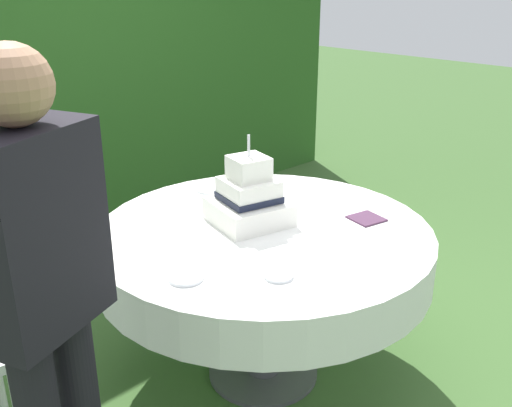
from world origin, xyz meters
TOP-DOWN VIEW (x-y plane):
  - ground_plane at (0.00, 0.00)m, footprint 20.00×20.00m
  - foliage_hedge at (0.00, 2.33)m, footprint 5.39×0.67m
  - cake_table at (0.00, 0.00)m, footprint 1.42×1.42m
  - wedding_cake at (-0.00, 0.09)m, footprint 0.36×0.36m
  - serving_plate_near at (-0.26, -0.34)m, footprint 0.11×0.11m
  - serving_plate_far at (-0.51, -0.12)m, footprint 0.12×0.12m
  - serving_plate_left at (0.12, 0.51)m, footprint 0.10×0.10m
  - napkin_stack at (0.39, -0.24)m, footprint 0.15×0.15m
  - standing_person at (-1.06, -0.22)m, footprint 0.41×0.32m

SIDE VIEW (x-z plane):
  - ground_plane at x=0.00m, z-range 0.00..0.00m
  - cake_table at x=0.00m, z-range 0.27..1.00m
  - napkin_stack at x=0.39m, z-range 0.74..0.74m
  - serving_plate_near at x=-0.26m, z-range 0.74..0.75m
  - serving_plate_far at x=-0.51m, z-range 0.74..0.75m
  - serving_plate_left at x=0.12m, z-range 0.74..0.75m
  - wedding_cake at x=0.00m, z-range 0.65..1.04m
  - standing_person at x=-1.06m, z-range 0.13..1.73m
  - foliage_hedge at x=0.00m, z-range 0.00..2.75m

